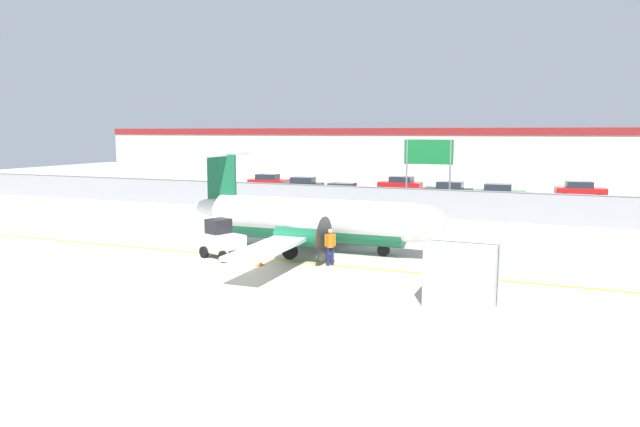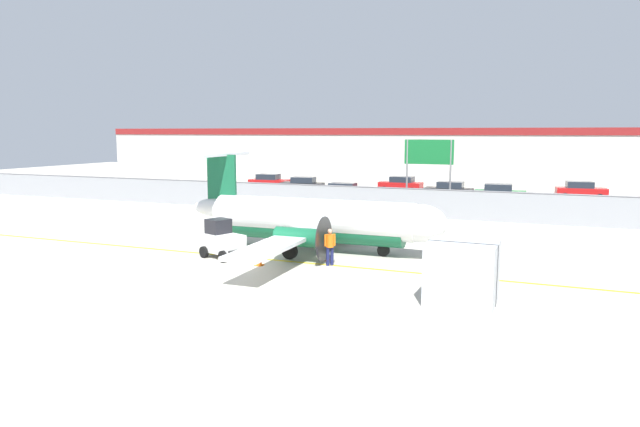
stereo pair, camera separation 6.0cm
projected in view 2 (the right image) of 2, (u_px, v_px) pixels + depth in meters
ground_plane at (268, 259)px, 27.29m from camera, size 140.00×140.00×0.01m
perimeter_fence at (366, 200)px, 41.85m from camera, size 98.00×0.10×2.10m
parking_lot_strip at (403, 197)px, 52.58m from camera, size 98.00×17.00×0.12m
background_building at (439, 155)px, 69.13m from camera, size 91.00×8.10×6.50m
commuter_airplane at (317, 220)px, 28.98m from camera, size 13.85×16.01×4.92m
baggage_tug at (222, 241)px, 27.51m from camera, size 2.57×2.03×1.88m
ground_crew_worker at (330, 245)px, 25.92m from camera, size 0.48×0.48×1.70m
cargo_container at (462, 273)px, 20.20m from camera, size 2.45×2.06×2.20m
traffic_cone_near_left at (325, 254)px, 27.03m from camera, size 0.36×0.36×0.64m
traffic_cone_near_right at (259, 259)px, 26.01m from camera, size 0.36×0.36×0.64m
parked_car_0 at (269, 182)px, 59.45m from camera, size 4.29×2.18×1.58m
parked_car_1 at (302, 185)px, 55.67m from camera, size 4.36×2.35×1.58m
parked_car_2 at (341, 192)px, 49.19m from camera, size 4.26×2.12×1.58m
parked_car_3 at (401, 185)px, 56.29m from camera, size 4.27×2.14×1.58m
parked_car_4 at (449, 191)px, 50.48m from camera, size 4.25×2.10×1.58m
parked_car_5 at (500, 193)px, 48.19m from camera, size 4.25×2.10×1.58m
parked_car_6 at (581, 190)px, 50.61m from camera, size 4.36×2.37×1.58m
highway_sign at (429, 158)px, 41.70m from camera, size 3.60×0.14×5.50m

